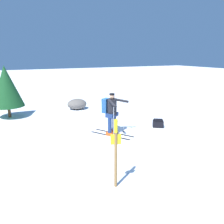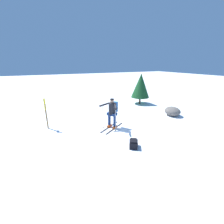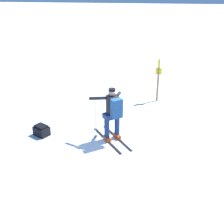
{
  "view_description": "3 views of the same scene",
  "coord_description": "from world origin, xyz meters",
  "px_view_note": "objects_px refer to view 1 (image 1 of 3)",
  "views": [
    {
      "loc": [
        -3.03,
        -7.32,
        3.03
      ],
      "look_at": [
        0.44,
        -0.13,
        0.9
      ],
      "focal_mm": 35.0,
      "sensor_mm": 36.0,
      "label": 1
    },
    {
      "loc": [
        7.17,
        -3.37,
        3.39
      ],
      "look_at": [
        0.44,
        -0.13,
        0.9
      ],
      "focal_mm": 24.0,
      "sensor_mm": 36.0,
      "label": 2
    },
    {
      "loc": [
        -0.37,
        7.95,
        4.66
      ],
      "look_at": [
        0.44,
        -0.13,
        0.9
      ],
      "focal_mm": 50.0,
      "sensor_mm": 36.0,
      "label": 3
    }
  ],
  "objects_px": {
    "pine_tree": "(6,86)",
    "trail_marker": "(116,148)",
    "dropped_backpack": "(158,123)",
    "rock_boulder": "(77,104)",
    "skier": "(111,111)"
  },
  "relations": [
    {
      "from": "trail_marker",
      "to": "rock_boulder",
      "type": "xyz_separation_m",
      "value": [
        1.39,
        7.62,
        -0.69
      ]
    },
    {
      "from": "dropped_backpack",
      "to": "rock_boulder",
      "type": "height_order",
      "value": "rock_boulder"
    },
    {
      "from": "dropped_backpack",
      "to": "trail_marker",
      "type": "bearing_deg",
      "value": -139.2
    },
    {
      "from": "skier",
      "to": "rock_boulder",
      "type": "bearing_deg",
      "value": 90.15
    },
    {
      "from": "dropped_backpack",
      "to": "trail_marker",
      "type": "height_order",
      "value": "trail_marker"
    },
    {
      "from": "pine_tree",
      "to": "trail_marker",
      "type": "bearing_deg",
      "value": -74.37
    },
    {
      "from": "rock_boulder",
      "to": "pine_tree",
      "type": "relative_size",
      "value": 0.43
    },
    {
      "from": "pine_tree",
      "to": "dropped_backpack",
      "type": "bearing_deg",
      "value": -37.76
    },
    {
      "from": "skier",
      "to": "trail_marker",
      "type": "relative_size",
      "value": 1.01
    },
    {
      "from": "skier",
      "to": "dropped_backpack",
      "type": "bearing_deg",
      "value": -1.96
    },
    {
      "from": "skier",
      "to": "dropped_backpack",
      "type": "distance_m",
      "value": 2.32
    },
    {
      "from": "trail_marker",
      "to": "pine_tree",
      "type": "relative_size",
      "value": 0.65
    },
    {
      "from": "pine_tree",
      "to": "rock_boulder",
      "type": "bearing_deg",
      "value": 2.1
    },
    {
      "from": "trail_marker",
      "to": "pine_tree",
      "type": "distance_m",
      "value": 7.8
    },
    {
      "from": "dropped_backpack",
      "to": "rock_boulder",
      "type": "distance_m",
      "value": 5.03
    }
  ]
}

